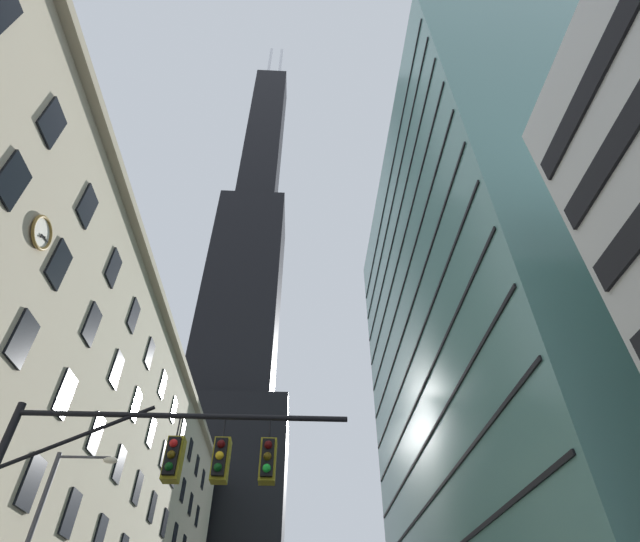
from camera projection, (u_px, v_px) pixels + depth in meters
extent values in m
cube|color=#BCAF93|center=(42.00, 480.00, 35.02)|extent=(14.22, 68.35, 25.82)
cube|color=tan|center=(175.00, 342.00, 43.34)|extent=(0.70, 68.35, 0.60)
cube|color=black|center=(31.00, 482.00, 20.78)|extent=(0.14, 1.40, 2.20)
cube|color=black|center=(70.00, 513.00, 24.54)|extent=(0.14, 1.40, 2.20)
cube|color=black|center=(100.00, 536.00, 28.30)|extent=(0.14, 1.40, 2.20)
cube|color=black|center=(22.00, 339.00, 19.79)|extent=(0.14, 1.40, 2.20)
cube|color=black|center=(65.00, 394.00, 23.54)|extent=(0.14, 1.40, 2.20)
cube|color=black|center=(96.00, 434.00, 27.30)|extent=(0.14, 1.40, 2.20)
cube|color=black|center=(119.00, 464.00, 31.06)|extent=(0.14, 1.40, 2.20)
cube|color=black|center=(138.00, 488.00, 34.82)|extent=(0.14, 1.40, 2.20)
cube|color=black|center=(152.00, 507.00, 38.58)|extent=(0.14, 1.40, 2.20)
cube|color=black|center=(165.00, 523.00, 42.34)|extent=(0.14, 1.40, 2.20)
cube|color=black|center=(175.00, 536.00, 46.10)|extent=(0.14, 1.40, 2.20)
cube|color=black|center=(13.00, 180.00, 18.79)|extent=(0.14, 1.40, 2.20)
cube|color=black|center=(59.00, 264.00, 22.55)|extent=(0.14, 1.40, 2.20)
cube|color=black|center=(92.00, 324.00, 26.31)|extent=(0.14, 1.40, 2.20)
cube|color=black|center=(116.00, 369.00, 30.07)|extent=(0.14, 1.40, 2.20)
cube|color=black|center=(136.00, 404.00, 33.83)|extent=(0.14, 1.40, 2.20)
cube|color=black|center=(151.00, 432.00, 37.59)|extent=(0.14, 1.40, 2.20)
cube|color=black|center=(164.00, 455.00, 41.34)|extent=(0.14, 1.40, 2.20)
cube|color=black|center=(174.00, 474.00, 45.10)|extent=(0.14, 1.40, 2.20)
cube|color=black|center=(183.00, 490.00, 48.86)|extent=(0.14, 1.40, 2.20)
cube|color=black|center=(191.00, 504.00, 52.62)|extent=(0.14, 1.40, 2.20)
cube|color=black|center=(197.00, 516.00, 56.38)|extent=(0.14, 1.40, 2.20)
cube|color=black|center=(2.00, 4.00, 17.80)|extent=(0.14, 1.40, 2.20)
cube|color=black|center=(52.00, 123.00, 21.56)|extent=(0.14, 1.40, 2.20)
cube|color=black|center=(87.00, 206.00, 25.32)|extent=(0.14, 1.40, 2.20)
cube|color=black|center=(113.00, 268.00, 29.08)|extent=(0.14, 1.40, 2.20)
cube|color=black|center=(134.00, 316.00, 32.83)|extent=(0.14, 1.40, 2.20)
cube|color=black|center=(150.00, 353.00, 36.59)|extent=(0.14, 1.40, 2.20)
cube|color=black|center=(163.00, 384.00, 40.35)|extent=(0.14, 1.40, 2.20)
cube|color=black|center=(173.00, 410.00, 44.11)|extent=(0.14, 1.40, 2.20)
cube|color=black|center=(182.00, 431.00, 47.87)|extent=(0.14, 1.40, 2.20)
cube|color=black|center=(190.00, 450.00, 51.63)|extent=(0.14, 1.40, 2.20)
cube|color=black|center=(197.00, 466.00, 55.39)|extent=(0.14, 1.40, 2.20)
cube|color=black|center=(203.00, 480.00, 59.14)|extent=(0.14, 1.40, 2.20)
torus|color=olive|center=(42.00, 233.00, 20.90)|extent=(0.15, 1.60, 1.60)
cylinder|color=silver|center=(41.00, 233.00, 20.89)|extent=(0.05, 1.39, 1.39)
cube|color=black|center=(43.00, 237.00, 20.92)|extent=(0.03, 0.36, 0.33)
cube|color=black|center=(45.00, 238.00, 21.08)|extent=(0.03, 0.61, 0.18)
cube|color=black|center=(211.00, 535.00, 75.39)|extent=(22.88, 22.88, 38.78)
cube|color=black|center=(243.00, 299.00, 106.73)|extent=(16.02, 16.02, 56.40)
cube|color=black|center=(265.00, 139.00, 148.51)|extent=(10.30, 10.30, 70.50)
cylinder|color=silver|center=(269.00, 66.00, 180.89)|extent=(1.20, 1.20, 28.07)
cylinder|color=silver|center=(280.00, 66.00, 181.04)|extent=(1.20, 1.20, 28.07)
cube|color=black|center=(606.00, 52.00, 16.38)|extent=(0.16, 10.19, 1.10)
cube|color=slate|center=(507.00, 337.00, 46.33)|extent=(19.91, 43.12, 54.30)
cube|color=black|center=(430.00, 501.00, 35.98)|extent=(0.12, 42.12, 0.24)
cube|color=black|center=(423.00, 449.00, 38.62)|extent=(0.12, 42.12, 0.24)
cube|color=black|center=(416.00, 403.00, 41.25)|extent=(0.12, 42.12, 0.24)
cube|color=black|center=(410.00, 363.00, 43.88)|extent=(0.12, 42.12, 0.24)
cube|color=black|center=(405.00, 327.00, 46.52)|extent=(0.12, 42.12, 0.24)
cube|color=black|center=(401.00, 295.00, 49.15)|extent=(0.12, 42.12, 0.24)
cube|color=black|center=(397.00, 266.00, 51.79)|extent=(0.12, 42.12, 0.24)
cube|color=black|center=(393.00, 240.00, 54.42)|extent=(0.12, 42.12, 0.24)
cube|color=black|center=(390.00, 217.00, 57.05)|extent=(0.12, 42.12, 0.24)
cube|color=black|center=(386.00, 195.00, 59.69)|extent=(0.12, 42.12, 0.24)
cylinder|color=black|center=(185.00, 416.00, 12.22)|extent=(8.43, 0.14, 0.14)
cylinder|color=black|center=(78.00, 437.00, 11.73)|extent=(3.46, 0.10, 1.74)
cylinder|color=black|center=(178.00, 427.00, 12.02)|extent=(0.04, 0.04, 0.60)
cube|color=black|center=(172.00, 457.00, 11.53)|extent=(0.30, 0.30, 0.90)
cube|color=olive|center=(174.00, 460.00, 11.65)|extent=(0.40, 0.40, 1.04)
sphere|color=red|center=(174.00, 443.00, 11.59)|extent=(0.20, 0.20, 0.20)
sphere|color=#4B3A08|center=(171.00, 455.00, 11.41)|extent=(0.20, 0.20, 0.20)
sphere|color=#083D10|center=(169.00, 467.00, 11.22)|extent=(0.20, 0.20, 0.20)
cylinder|color=black|center=(224.00, 428.00, 12.06)|extent=(0.04, 0.04, 0.60)
cube|color=black|center=(220.00, 458.00, 11.57)|extent=(0.30, 0.30, 0.90)
cube|color=olive|center=(221.00, 460.00, 11.70)|extent=(0.40, 0.40, 1.04)
sphere|color=#450808|center=(221.00, 444.00, 11.63)|extent=(0.20, 0.20, 0.20)
sphere|color=yellow|center=(220.00, 455.00, 11.45)|extent=(0.20, 0.20, 0.20)
sphere|color=#083D10|center=(218.00, 467.00, 11.26)|extent=(0.20, 0.20, 0.20)
cylinder|color=black|center=(270.00, 429.00, 12.10)|extent=(0.04, 0.04, 0.60)
cube|color=black|center=(268.00, 459.00, 11.61)|extent=(0.30, 0.30, 0.90)
cube|color=olive|center=(268.00, 461.00, 11.74)|extent=(0.40, 0.40, 1.04)
sphere|color=#450808|center=(268.00, 445.00, 11.67)|extent=(0.20, 0.20, 0.20)
sphere|color=#4B3A08|center=(267.00, 456.00, 11.49)|extent=(0.20, 0.20, 0.20)
sphere|color=green|center=(267.00, 468.00, 11.31)|extent=(0.20, 0.20, 0.20)
cylinder|color=#47474C|center=(85.00, 457.00, 18.22)|extent=(2.00, 0.10, 0.10)
ellipsoid|color=#EFE5C6|center=(110.00, 460.00, 18.19)|extent=(0.56, 0.32, 0.24)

